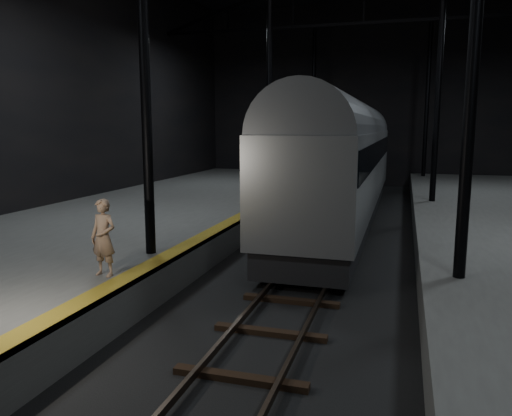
% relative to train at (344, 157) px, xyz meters
% --- Properties ---
extents(ground, '(44.00, 44.00, 0.00)m').
position_rel_train_xyz_m(ground, '(0.00, -6.55, -3.01)').
color(ground, black).
rests_on(ground, ground).
extents(platform_left, '(9.00, 43.80, 1.00)m').
position_rel_train_xyz_m(platform_left, '(-7.50, -6.55, -2.51)').
color(platform_left, '#52524F').
rests_on(platform_left, ground).
extents(tactile_strip, '(0.50, 43.80, 0.01)m').
position_rel_train_xyz_m(tactile_strip, '(-3.25, -6.55, -2.00)').
color(tactile_strip, olive).
rests_on(tactile_strip, platform_left).
extents(track, '(2.40, 43.00, 0.24)m').
position_rel_train_xyz_m(track, '(0.00, -6.55, -2.94)').
color(track, '#3F3328').
rests_on(track, ground).
extents(train, '(3.02, 20.18, 5.39)m').
position_rel_train_xyz_m(train, '(0.00, 0.00, 0.00)').
color(train, '#A3A6AB').
rests_on(train, ground).
extents(woman, '(0.68, 0.49, 1.73)m').
position_rel_train_xyz_m(woman, '(-3.80, -12.67, -1.14)').
color(woman, '#9F7C61').
rests_on(woman, platform_left).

